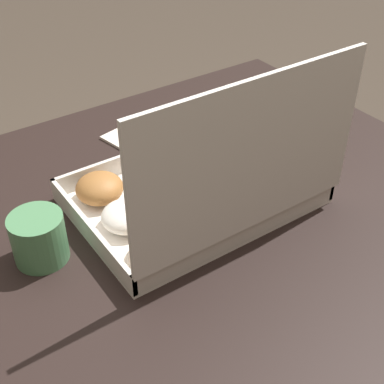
# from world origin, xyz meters

# --- Properties ---
(dining_table) EXTENTS (1.11, 0.90, 0.73)m
(dining_table) POSITION_xyz_m (0.00, 0.00, 0.63)
(dining_table) COLOR black
(dining_table) RESTS_ON ground_plane
(donut_box) EXTENTS (0.42, 0.31, 0.30)m
(donut_box) POSITION_xyz_m (-0.01, 0.01, 0.78)
(donut_box) COLOR silver
(donut_box) RESTS_ON dining_table
(coffee_mug) EXTENTS (0.09, 0.09, 0.08)m
(coffee_mug) POSITION_xyz_m (0.25, -0.03, 0.77)
(coffee_mug) COLOR #4C8456
(coffee_mug) RESTS_ON dining_table
(paper_napkin) EXTENTS (0.16, 0.12, 0.01)m
(paper_napkin) POSITION_xyz_m (-0.07, -0.28, 0.73)
(paper_napkin) COLOR silver
(paper_napkin) RESTS_ON dining_table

